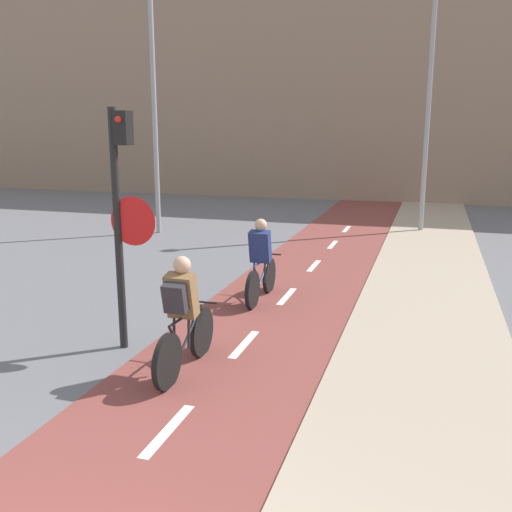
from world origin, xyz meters
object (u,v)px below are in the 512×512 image
object	(u,v)px
traffic_light_pole	(122,204)
street_lamp_sidewalk	(430,74)
cyclist_near	(183,319)
street_lamp_far	(153,73)
cyclist_far	(261,265)

from	to	relation	value
traffic_light_pole	street_lamp_sidewalk	xyz separation A→B (m)	(3.73, 10.94, 2.50)
traffic_light_pole	cyclist_near	size ratio (longest dim) A/B	1.90
street_lamp_far	cyclist_near	bearing A→B (deg)	-61.59
traffic_light_pole	street_lamp_far	xyz separation A→B (m)	(-3.75, 8.43, 2.53)
cyclist_near	street_lamp_sidewalk	bearing A→B (deg)	77.17
traffic_light_pole	street_lamp_sidewalk	bearing A→B (deg)	71.19
cyclist_near	cyclist_far	bearing A→B (deg)	89.38
street_lamp_far	cyclist_far	world-z (taller)	street_lamp_far
traffic_light_pole	cyclist_near	bearing A→B (deg)	-26.70
traffic_light_pole	cyclist_far	distance (m)	3.26
street_lamp_far	street_lamp_sidewalk	bearing A→B (deg)	18.58
traffic_light_pole	street_lamp_sidewalk	world-z (taller)	street_lamp_sidewalk
street_lamp_sidewalk	cyclist_near	size ratio (longest dim) A/B	4.30
traffic_light_pole	street_lamp_sidewalk	size ratio (longest dim) A/B	0.44
street_lamp_far	street_lamp_sidewalk	size ratio (longest dim) A/B	1.01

